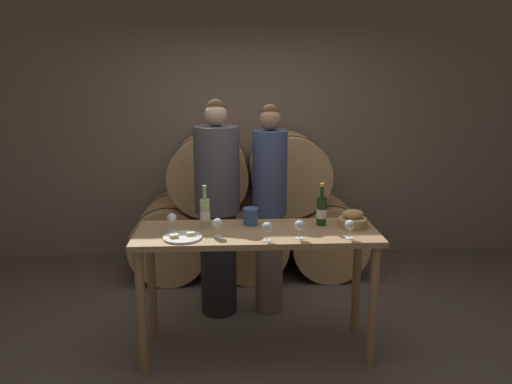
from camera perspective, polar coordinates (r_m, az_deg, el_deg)
name	(u,v)px	position (r m, az deg, el deg)	size (l,w,h in m)	color
ground_plane	(257,350)	(3.86, 0.09, -17.64)	(10.00, 10.00, 0.00)	#564F44
stone_wall_back	(246,111)	(5.45, -1.10, 9.29)	(10.00, 0.12, 3.20)	#7F705B
barrel_stack	(249,210)	(5.06, -0.85, -2.04)	(2.32, 0.89, 1.44)	tan
tasting_table	(257,251)	(3.52, 0.10, -6.70)	(1.68, 0.58, 0.92)	#99754C
person_left	(217,209)	(4.10, -4.43, -1.91)	(0.37, 0.37, 1.80)	#232326
person_right	(270,208)	(4.11, 1.56, -1.81)	(0.28, 0.28, 1.76)	#756651
wine_bottle_red	(321,211)	(3.61, 7.49, -2.12)	(0.07, 0.07, 0.31)	#193819
wine_bottle_white	(205,213)	(3.54, -5.85, -2.40)	(0.07, 0.07, 0.30)	#ADBC7F
blue_crock	(251,216)	(3.60, -0.62, -2.72)	(0.11, 0.11, 0.12)	#335693
bread_basket	(352,220)	(3.62, 10.97, -3.17)	(0.21, 0.21, 0.13)	tan
cheese_plate	(183,237)	(3.35, -8.40, -5.13)	(0.26, 0.26, 0.04)	white
wine_glass_far_left	(172,218)	(3.50, -9.62, -3.00)	(0.07, 0.07, 0.13)	white
wine_glass_left	(218,224)	(3.34, -4.42, -3.64)	(0.07, 0.07, 0.13)	white
wine_glass_center	(267,228)	(3.25, 1.26, -4.10)	(0.07, 0.07, 0.13)	white
wine_glass_right	(299,226)	(3.30, 4.98, -3.86)	(0.07, 0.07, 0.13)	white
wine_glass_far_right	(350,226)	(3.35, 10.67, -3.79)	(0.07, 0.07, 0.13)	white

